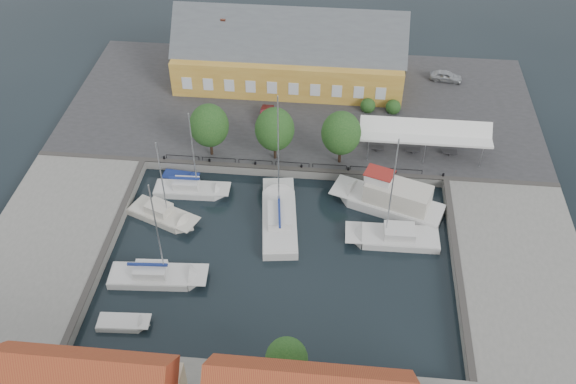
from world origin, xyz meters
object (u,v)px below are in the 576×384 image
object	(u,v)px
warehouse	(285,55)
car_silver	(446,76)
center_sailboat	(279,220)
launch_sw	(123,324)
car_red	(266,116)
west_boat_d	(156,277)
tent_canopy	(425,133)
west_boat_b	(162,216)
trawler	(391,201)
west_boat_a	(190,191)
launch_nw	(180,178)
east_boat_a	(395,238)

from	to	relation	value
warehouse	car_silver	bearing A→B (deg)	4.42
center_sailboat	launch_sw	xyz separation A→B (m)	(-11.89, -13.66, -0.27)
car_red	warehouse	bearing A→B (deg)	83.57
launch_sw	west_boat_d	bearing A→B (deg)	73.87
tent_canopy	launch_sw	distance (m)	36.70
tent_canopy	center_sailboat	bearing A→B (deg)	-141.70
car_red	west_boat_b	xyz separation A→B (m)	(-8.49, -16.43, -1.39)
tent_canopy	warehouse	bearing A→B (deg)	140.14
tent_canopy	west_boat_d	world-z (taller)	west_boat_d
tent_canopy	trawler	xyz separation A→B (m)	(-3.51, -8.28, -2.67)
warehouse	car_silver	world-z (taller)	warehouse
warehouse	west_boat_b	xyz separation A→B (m)	(-9.73, -25.79, -4.17)
tent_canopy	launch_sw	xyz separation A→B (m)	(-26.47, -25.17, -3.59)
car_silver	center_sailboat	bearing A→B (deg)	155.52
car_silver	launch_sw	size ratio (longest dim) A/B	0.87
car_red	west_boat_a	size ratio (longest dim) A/B	0.37
center_sailboat	launch_sw	bearing A→B (deg)	-131.05
trawler	west_boat_b	xyz separation A→B (m)	(-22.81, -3.66, -0.76)
west_boat_a	launch_nw	world-z (taller)	west_boat_a
warehouse	center_sailboat	xyz separation A→B (m)	(2.03, -25.36, -4.07)
car_red	trawler	xyz separation A→B (m)	(14.32, -12.77, -0.63)
west_boat_a	west_boat_d	distance (m)	12.03
warehouse	trawler	world-z (taller)	warehouse
west_boat_a	west_boat_d	world-z (taller)	west_boat_d
east_boat_a	west_boat_a	world-z (taller)	east_boat_a
car_silver	launch_sw	xyz separation A→B (m)	(-30.34, -40.61, -1.60)
launch_sw	tent_canopy	bearing A→B (deg)	43.56
car_red	trawler	size ratio (longest dim) A/B	0.33
west_boat_d	launch_nw	distance (m)	14.16
car_red	east_boat_a	bearing A→B (deg)	-48.77
west_boat_a	west_boat_b	size ratio (longest dim) A/B	1.04
car_red	center_sailboat	distance (m)	16.38
tent_canopy	car_red	world-z (taller)	tent_canopy
trawler	launch_sw	distance (m)	28.51
trawler	west_boat_d	distance (m)	24.40
warehouse	tent_canopy	distance (m)	21.63
center_sailboat	west_boat_a	xyz separation A→B (m)	(-9.78, 3.61, -0.09)
tent_canopy	trawler	distance (m)	9.38
center_sailboat	trawler	world-z (taller)	center_sailboat
car_red	car_silver	bearing A→B (deg)	27.84
center_sailboat	west_boat_d	size ratio (longest dim) A/B	1.24
center_sailboat	trawler	distance (m)	11.54
tent_canopy	west_boat_a	xyz separation A→B (m)	(-24.35, -7.90, -3.41)
car_red	east_boat_a	distance (m)	22.70
west_boat_a	trawler	bearing A→B (deg)	-1.04
trawler	west_boat_a	xyz separation A→B (m)	(-20.84, 0.38, -0.74)
tent_canopy	trawler	bearing A→B (deg)	-113.00
warehouse	trawler	bearing A→B (deg)	-59.41
car_silver	west_boat_a	size ratio (longest dim) A/B	0.38
warehouse	west_boat_a	world-z (taller)	warehouse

